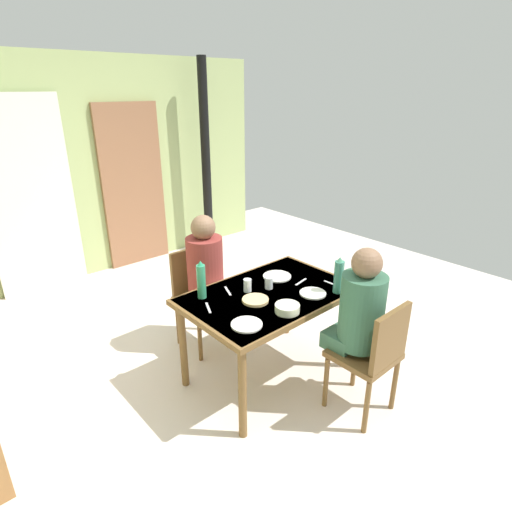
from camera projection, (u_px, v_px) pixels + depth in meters
The scene contains 23 objects.
ground_plane at pixel (235, 369), 3.45m from camera, with size 7.08×7.08×0.00m, color silver.
wall_back at pixel (85, 170), 4.85m from camera, with size 4.79×0.10×2.52m, color #A8BB77.
door_wooden at pixel (133, 187), 5.22m from camera, with size 0.80×0.05×2.00m, color #936143.
stove_pipe_column at pixel (206, 160), 5.51m from camera, with size 0.12×0.12×2.52m, color black.
curtain_panel at pixel (30, 198), 4.45m from camera, with size 0.90×0.03×2.11m, color white.
dining_table at pixel (269, 302), 3.13m from camera, with size 1.26×0.83×0.74m.
chair_near_diner at pixel (373, 353), 2.80m from camera, with size 0.40×0.40×0.87m.
chair_far_diner at pixel (198, 292), 3.64m from camera, with size 0.40×0.40×0.87m.
person_near_diner at pixel (360, 309), 2.79m from camera, with size 0.30×0.37×0.77m.
person_far_diner at pixel (206, 267), 3.44m from camera, with size 0.30×0.37×0.77m.
water_bottle_green_near at pixel (201, 280), 2.98m from camera, with size 0.06×0.06×0.29m.
water_bottle_green_far at pixel (339, 276), 3.06m from camera, with size 0.07×0.07×0.28m.
serving_bowl_center at pixel (287, 308), 2.82m from camera, with size 0.17×0.17×0.06m, color #E5E9C5.
dinner_plate_near_left at pixel (313, 293), 3.08m from camera, with size 0.20×0.20×0.01m, color white.
dinner_plate_near_right at pixel (247, 325), 2.67m from camera, with size 0.20×0.20×0.01m, color white.
dinner_plate_far_center at pixel (277, 276), 3.35m from camera, with size 0.23×0.23×0.01m, color white.
drinking_glass_by_near_diner at pixel (269, 283), 3.15m from camera, with size 0.06×0.06×0.09m, color silver.
drinking_glass_by_far_diner at pixel (247, 285), 3.10m from camera, with size 0.06×0.06×0.10m, color silver.
bread_plate_sliced at pixel (255, 300), 2.97m from camera, with size 0.19×0.19×0.02m, color #DBB77A.
cutlery_knife_near at pixel (301, 282), 3.26m from camera, with size 0.15×0.02×0.00m, color silver.
cutlery_fork_near at pixel (228, 291), 3.12m from camera, with size 0.15×0.02×0.00m, color silver.
cutlery_knife_far at pixel (332, 284), 3.23m from camera, with size 0.15×0.02×0.00m, color silver.
cutlery_fork_far at pixel (208, 308), 2.88m from camera, with size 0.15×0.02×0.00m, color silver.
Camera 1 is at (-1.77, -2.23, 2.16)m, focal length 29.28 mm.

